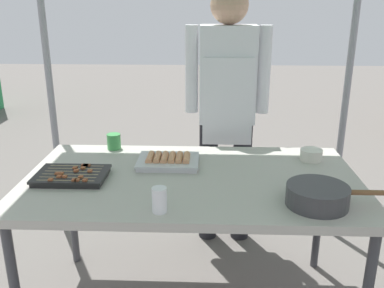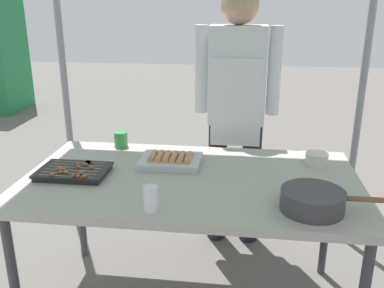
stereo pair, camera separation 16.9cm
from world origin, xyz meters
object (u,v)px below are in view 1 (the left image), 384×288
(condiment_bowl, at_px, (311,155))
(drink_cup_near_edge, at_px, (114,141))
(vendor_woman, at_px, (227,99))
(cooking_wok, at_px, (318,195))
(tray_grilled_sausages, at_px, (168,161))
(stall_table, at_px, (192,187))
(tray_meat_skewers, at_px, (72,176))
(drink_cup_by_wok, at_px, (159,200))

(condiment_bowl, relative_size, drink_cup_near_edge, 1.32)
(vendor_woman, bearing_deg, cooking_wok, 108.89)
(tray_grilled_sausages, bearing_deg, stall_table, -50.57)
(tray_meat_skewers, relative_size, drink_cup_near_edge, 3.80)
(tray_meat_skewers, relative_size, drink_cup_by_wok, 3.18)
(tray_meat_skewers, xyz_separation_m, drink_cup_near_edge, (0.11, 0.44, 0.03))
(drink_cup_by_wok, distance_m, vendor_woman, 1.13)
(tray_meat_skewers, bearing_deg, vendor_woman, 45.18)
(cooking_wok, xyz_separation_m, condiment_bowl, (0.09, 0.53, -0.02))
(cooking_wok, xyz_separation_m, drink_cup_near_edge, (-0.99, 0.66, -0.00))
(cooking_wok, xyz_separation_m, vendor_woman, (-0.34, 0.99, 0.18))
(condiment_bowl, height_order, vendor_woman, vendor_woman)
(condiment_bowl, bearing_deg, tray_meat_skewers, -165.86)
(cooking_wok, relative_size, drink_cup_by_wok, 3.99)
(stall_table, distance_m, vendor_woman, 0.79)
(tray_grilled_sausages, bearing_deg, drink_cup_near_edge, 144.40)
(drink_cup_by_wok, bearing_deg, tray_meat_skewers, 145.55)
(drink_cup_near_edge, height_order, vendor_woman, vendor_woman)
(vendor_woman, bearing_deg, tray_grilled_sausages, 60.47)
(stall_table, bearing_deg, tray_grilled_sausages, 129.43)
(stall_table, relative_size, drink_cup_by_wok, 15.34)
(drink_cup_near_edge, xyz_separation_m, drink_cup_by_wok, (0.34, -0.75, 0.01))
(cooking_wok, bearing_deg, drink_cup_near_edge, 146.08)
(tray_grilled_sausages, xyz_separation_m, cooking_wok, (0.66, -0.43, 0.02))
(condiment_bowl, relative_size, drink_cup_by_wok, 1.11)
(stall_table, height_order, vendor_woman, vendor_woman)
(stall_table, bearing_deg, vendor_woman, 74.96)
(condiment_bowl, bearing_deg, drink_cup_by_wok, -140.42)
(tray_meat_skewers, xyz_separation_m, cooking_wok, (1.10, -0.23, 0.03))
(condiment_bowl, distance_m, drink_cup_by_wok, 0.96)
(drink_cup_near_edge, relative_size, drink_cup_by_wok, 0.84)
(tray_grilled_sausages, xyz_separation_m, drink_cup_near_edge, (-0.33, 0.24, 0.02))
(tray_meat_skewers, height_order, vendor_woman, vendor_woman)
(stall_table, xyz_separation_m, vendor_woman, (0.19, 0.72, 0.28))
(stall_table, height_order, drink_cup_by_wok, drink_cup_by_wok)
(tray_meat_skewers, height_order, cooking_wok, cooking_wok)
(tray_meat_skewers, distance_m, drink_cup_near_edge, 0.45)
(drink_cup_near_edge, bearing_deg, tray_grilled_sausages, -35.60)
(tray_meat_skewers, xyz_separation_m, drink_cup_by_wok, (0.45, -0.31, 0.03))
(drink_cup_by_wok, bearing_deg, cooking_wok, 7.39)
(tray_meat_skewers, distance_m, condiment_bowl, 1.23)
(stall_table, relative_size, vendor_woman, 0.97)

